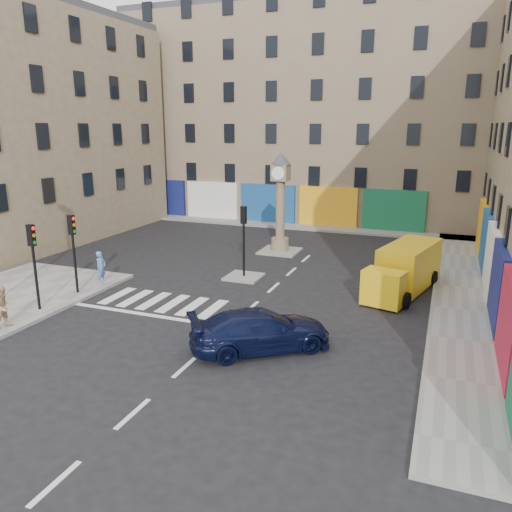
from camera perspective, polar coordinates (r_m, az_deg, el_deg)
The scene contains 15 objects.
ground at distance 18.78m, azimuth -5.09°, elevation -9.91°, with size 120.00×120.00×0.00m, color black.
sidewalk_right at distance 26.45m, azimuth 22.41°, elevation -3.44°, with size 2.60×30.00×0.15m, color gray.
sidewalk_far at distance 40.00m, azimuth 3.73°, elevation 3.51°, with size 32.00×2.40×0.15m, color gray.
island_near at distance 26.36m, azimuth -1.38°, elevation -2.39°, with size 1.80×1.80×0.12m, color gray.
island_far at distance 31.78m, azimuth 2.74°, elevation 0.57°, with size 2.40×2.40×0.12m, color gray.
building_far at distance 44.83m, azimuth 6.22°, elevation 15.49°, with size 32.00×10.00×17.00m, color #807155.
building_left at distance 38.13m, azimuth -23.92°, elevation 13.01°, with size 8.00×20.00×15.00m, color #8B7B5B.
traffic_light_left_near at distance 22.81m, azimuth -24.11°, elevation 0.27°, with size 0.28×0.22×3.70m.
traffic_light_left_far at distance 24.50m, azimuth -20.19°, elevation 1.57°, with size 0.28×0.22×3.70m.
traffic_light_island at distance 25.73m, azimuth -1.42°, elevation 3.00°, with size 0.28×0.22×3.70m.
clock_pillar at distance 31.11m, azimuth 2.81°, elevation 6.81°, with size 1.20×1.20×6.10m.
navy_sedan at distance 17.96m, azimuth 0.53°, elevation -8.47°, with size 2.06×5.06×1.47m, color black.
yellow_van at distance 25.09m, azimuth 16.65°, elevation -1.43°, with size 3.27×6.35×2.22m.
pedestrian_blue at distance 25.77m, azimuth -17.30°, elevation -1.32°, with size 0.61×0.40×1.68m, color #527CBC.
pedestrian_tan at distance 21.72m, azimuth -26.83°, elevation -5.23°, with size 0.81×0.63×1.67m, color tan.
Camera 1 is at (7.64, -15.28, 7.79)m, focal length 35.00 mm.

